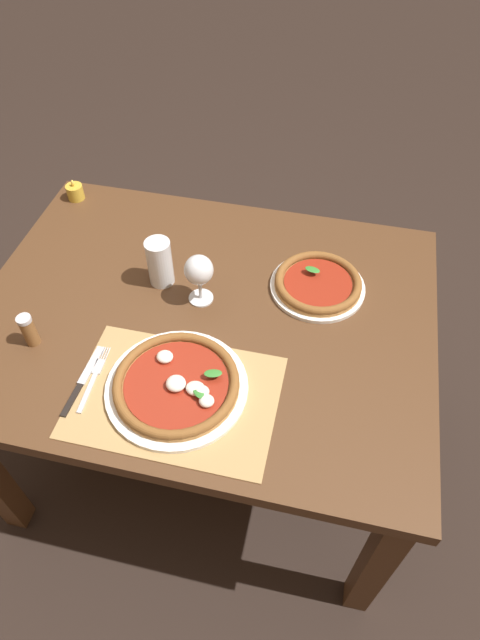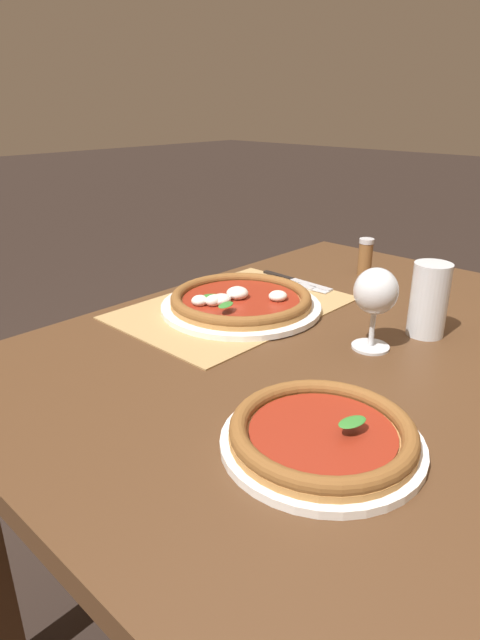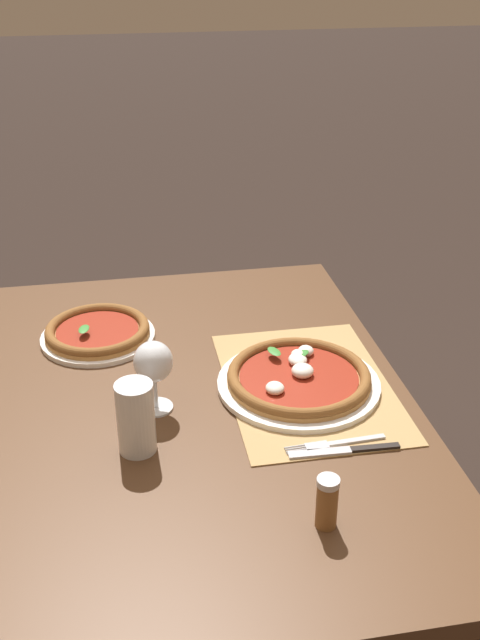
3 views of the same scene
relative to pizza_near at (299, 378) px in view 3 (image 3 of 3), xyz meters
name	(u,v)px [view 3 (image 3 of 3)]	position (x,y,z in m)	size (l,w,h in m)	color
dining_table	(179,439)	(-0.01, 0.26, -0.12)	(1.27, 0.98, 0.74)	#4C301C
paper_placemat	(308,385)	(0.00, -0.02, -0.02)	(0.50, 0.35, 0.00)	#A88451
pizza_near	(299,378)	(0.00, 0.00, 0.00)	(0.35, 0.35, 0.05)	white
pizza_far	(98,332)	(0.29, 0.42, 0.00)	(0.27, 0.27, 0.04)	white
wine_glass	(153,365)	(-0.03, 0.31, 0.08)	(0.08, 0.08, 0.16)	silver
pint_glass	(136,419)	(-0.16, 0.35, 0.05)	(0.07, 0.07, 0.15)	silver
fork	(335,443)	(-0.21, -0.02, -0.02)	(0.03, 0.20, 0.00)	#B7B7BC
knife	(344,451)	(-0.24, -0.03, -0.02)	(0.03, 0.22, 0.01)	black
pepper_shaker	(327,502)	(-0.41, 0.06, 0.03)	(0.04, 0.04, 0.10)	brown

